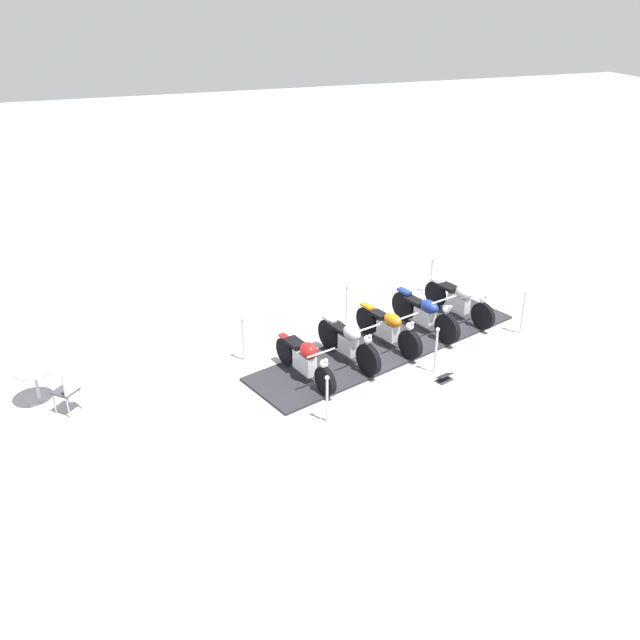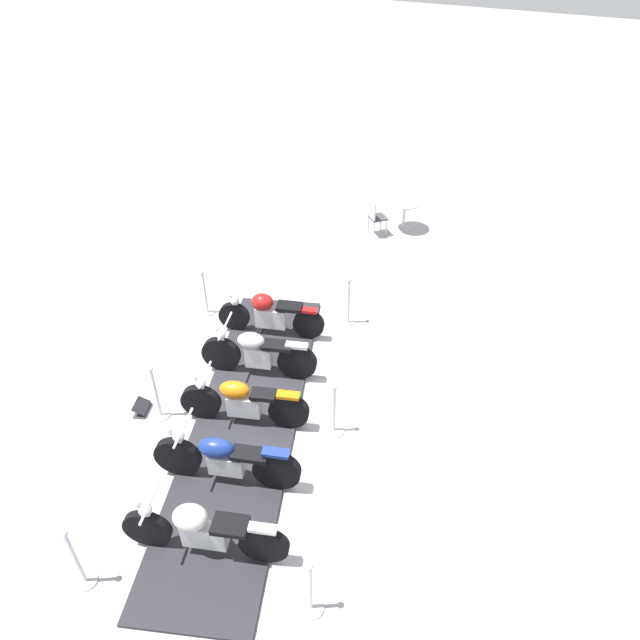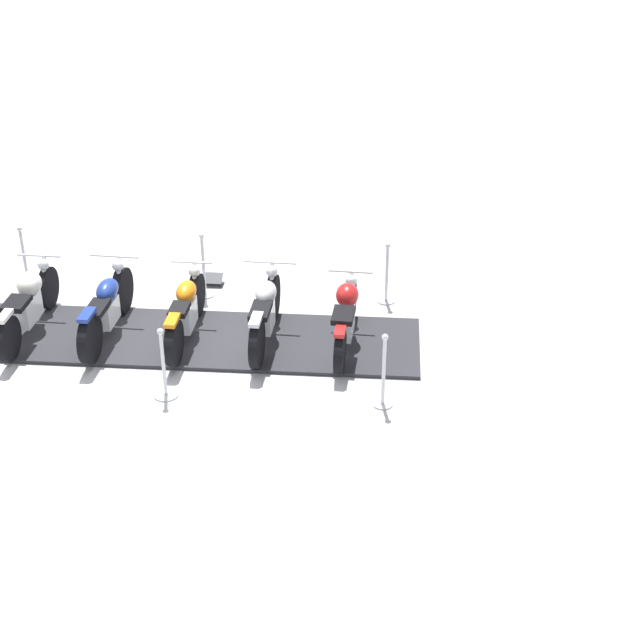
{
  "view_description": "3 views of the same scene",
  "coord_description": "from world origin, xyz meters",
  "px_view_note": "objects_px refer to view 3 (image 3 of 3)",
  "views": [
    {
      "loc": [
        -6.07,
        -12.58,
        7.67
      ],
      "look_at": [
        -1.37,
        0.78,
        0.55
      ],
      "focal_mm": 38.48,
      "sensor_mm": 36.0,
      "label": 1
    },
    {
      "loc": [
        5.53,
        3.98,
        7.34
      ],
      "look_at": [
        -1.87,
        0.49,
        1.05
      ],
      "focal_mm": 32.62,
      "sensor_mm": 36.0,
      "label": 2
    },
    {
      "loc": [
        -6.63,
        10.57,
        7.24
      ],
      "look_at": [
        -2.12,
        -0.11,
        0.76
      ],
      "focal_mm": 53.36,
      "sensor_mm": 36.0,
      "label": 3
    }
  ],
  "objects_px": {
    "stanchion_left_front": "(383,379)",
    "motorcycle_chrome": "(265,311)",
    "stanchion_right_mid": "(204,275)",
    "stanchion_right_front": "(387,281)",
    "motorcycle_copper": "(186,310)",
    "stanchion_right_rear": "(26,267)",
    "stanchion_left_mid": "(164,376)",
    "info_placard": "(212,282)",
    "motorcycle_cream": "(29,302)",
    "motorcycle_navy": "(107,307)",
    "motorcycle_maroon": "(346,315)"
  },
  "relations": [
    {
      "from": "motorcycle_maroon",
      "to": "stanchion_right_front",
      "type": "relative_size",
      "value": 2.0
    },
    {
      "from": "motorcycle_cream",
      "to": "stanchion_left_front",
      "type": "distance_m",
      "value": 5.55
    },
    {
      "from": "stanchion_right_rear",
      "to": "stanchion_right_front",
      "type": "bearing_deg",
      "value": -161.45
    },
    {
      "from": "motorcycle_copper",
      "to": "stanchion_left_mid",
      "type": "distance_m",
      "value": 1.52
    },
    {
      "from": "motorcycle_cream",
      "to": "info_placard",
      "type": "bearing_deg",
      "value": -51.87
    },
    {
      "from": "motorcycle_navy",
      "to": "info_placard",
      "type": "relative_size",
      "value": 5.17
    },
    {
      "from": "stanchion_right_rear",
      "to": "motorcycle_copper",
      "type": "bearing_deg",
      "value": 172.36
    },
    {
      "from": "motorcycle_chrome",
      "to": "stanchion_right_front",
      "type": "xyz_separation_m",
      "value": [
        -1.21,
        -1.95,
        -0.17
      ]
    },
    {
      "from": "motorcycle_copper",
      "to": "stanchion_right_front",
      "type": "distance_m",
      "value": 3.3
    },
    {
      "from": "stanchion_left_front",
      "to": "stanchion_left_mid",
      "type": "xyz_separation_m",
      "value": [
        2.8,
        0.94,
        -0.08
      ]
    },
    {
      "from": "motorcycle_copper",
      "to": "motorcycle_cream",
      "type": "xyz_separation_m",
      "value": [
        2.26,
        0.75,
        0.04
      ]
    },
    {
      "from": "stanchion_left_front",
      "to": "stanchion_right_front",
      "type": "height_order",
      "value": "stanchion_left_front"
    },
    {
      "from": "stanchion_right_front",
      "to": "stanchion_left_mid",
      "type": "xyz_separation_m",
      "value": [
        1.86,
        3.75,
        -0.05
      ]
    },
    {
      "from": "motorcycle_chrome",
      "to": "motorcycle_maroon",
      "type": "bearing_deg",
      "value": -87.04
    },
    {
      "from": "stanchion_right_rear",
      "to": "stanchion_left_front",
      "type": "distance_m",
      "value": 6.62
    },
    {
      "from": "stanchion_left_front",
      "to": "motorcycle_chrome",
      "type": "bearing_deg",
      "value": -21.86
    },
    {
      "from": "motorcycle_navy",
      "to": "motorcycle_chrome",
      "type": "bearing_deg",
      "value": -87.22
    },
    {
      "from": "motorcycle_copper",
      "to": "stanchion_right_mid",
      "type": "bearing_deg",
      "value": 1.63
    },
    {
      "from": "info_placard",
      "to": "motorcycle_cream",
      "type": "bearing_deg",
      "value": -143.58
    },
    {
      "from": "motorcycle_copper",
      "to": "motorcycle_cream",
      "type": "distance_m",
      "value": 2.38
    },
    {
      "from": "stanchion_left_mid",
      "to": "motorcycle_navy",
      "type": "bearing_deg",
      "value": -33.15
    },
    {
      "from": "motorcycle_copper",
      "to": "stanchion_right_rear",
      "type": "xyz_separation_m",
      "value": [
        3.27,
        -0.44,
        -0.11
      ]
    },
    {
      "from": "motorcycle_cream",
      "to": "info_placard",
      "type": "xyz_separation_m",
      "value": [
        -1.74,
        -2.48,
        -0.48
      ]
    },
    {
      "from": "stanchion_right_mid",
      "to": "info_placard",
      "type": "xyz_separation_m",
      "value": [
        0.06,
        -0.35,
        -0.31
      ]
    },
    {
      "from": "motorcycle_maroon",
      "to": "stanchion_left_mid",
      "type": "xyz_separation_m",
      "value": [
        1.78,
        2.19,
        -0.2
      ]
    },
    {
      "from": "stanchion_right_mid",
      "to": "stanchion_left_mid",
      "type": "xyz_separation_m",
      "value": [
        -0.94,
        2.81,
        -0.05
      ]
    },
    {
      "from": "motorcycle_chrome",
      "to": "motorcycle_navy",
      "type": "distance_m",
      "value": 2.38
    },
    {
      "from": "motorcycle_copper",
      "to": "stanchion_left_mid",
      "type": "relative_size",
      "value": 2.0
    },
    {
      "from": "motorcycle_chrome",
      "to": "stanchion_left_front",
      "type": "height_order",
      "value": "motorcycle_chrome"
    },
    {
      "from": "motorcycle_maroon",
      "to": "motorcycle_copper",
      "type": "xyz_separation_m",
      "value": [
        2.26,
        0.76,
        -0.02
      ]
    },
    {
      "from": "stanchion_right_mid",
      "to": "motorcycle_navy",
      "type": "bearing_deg",
      "value": 69.42
    },
    {
      "from": "stanchion_right_mid",
      "to": "stanchion_right_front",
      "type": "xyz_separation_m",
      "value": [
        -2.8,
        -0.94,
        -0.0
      ]
    },
    {
      "from": "stanchion_right_mid",
      "to": "motorcycle_chrome",
      "type": "bearing_deg",
      "value": 147.71
    },
    {
      "from": "motorcycle_maroon",
      "to": "stanchion_right_rear",
      "type": "bearing_deg",
      "value": 78.0
    },
    {
      "from": "motorcycle_navy",
      "to": "stanchion_right_mid",
      "type": "height_order",
      "value": "stanchion_right_mid"
    },
    {
      "from": "motorcycle_cream",
      "to": "stanchion_left_front",
      "type": "relative_size",
      "value": 2.01
    },
    {
      "from": "stanchion_right_front",
      "to": "stanchion_right_rear",
      "type": "bearing_deg",
      "value": 18.55
    },
    {
      "from": "motorcycle_chrome",
      "to": "motorcycle_cream",
      "type": "height_order",
      "value": "motorcycle_chrome"
    },
    {
      "from": "motorcycle_cream",
      "to": "stanchion_left_mid",
      "type": "relative_size",
      "value": 2.1
    },
    {
      "from": "info_placard",
      "to": "stanchion_right_rear",
      "type": "bearing_deg",
      "value": -173.32
    },
    {
      "from": "motorcycle_navy",
      "to": "stanchion_right_front",
      "type": "bearing_deg",
      "value": -67.79
    },
    {
      "from": "stanchion_right_rear",
      "to": "stanchion_right_mid",
      "type": "bearing_deg",
      "value": -161.45
    },
    {
      "from": "stanchion_left_mid",
      "to": "info_placard",
      "type": "height_order",
      "value": "stanchion_left_mid"
    },
    {
      "from": "motorcycle_chrome",
      "to": "motorcycle_navy",
      "type": "bearing_deg",
      "value": 92.44
    },
    {
      "from": "motorcycle_chrome",
      "to": "stanchion_left_mid",
      "type": "distance_m",
      "value": 1.93
    },
    {
      "from": "stanchion_right_mid",
      "to": "info_placard",
      "type": "height_order",
      "value": "stanchion_right_mid"
    },
    {
      "from": "motorcycle_cream",
      "to": "info_placard",
      "type": "relative_size",
      "value": 5.2
    },
    {
      "from": "motorcycle_chrome",
      "to": "stanchion_right_rear",
      "type": "bearing_deg",
      "value": 73.04
    },
    {
      "from": "stanchion_left_mid",
      "to": "stanchion_right_mid",
      "type": "bearing_deg",
      "value": -71.45
    },
    {
      "from": "motorcycle_copper",
      "to": "stanchion_right_rear",
      "type": "height_order",
      "value": "stanchion_right_rear"
    }
  ]
}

